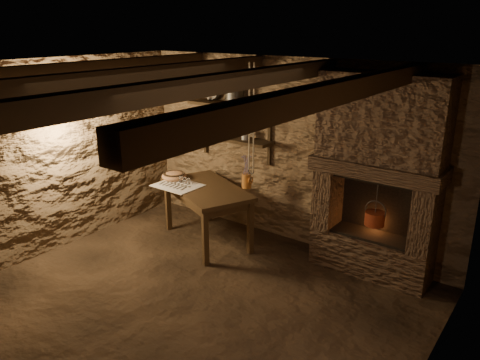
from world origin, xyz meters
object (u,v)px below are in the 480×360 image
Objects in this scene: wooden_bowl at (174,176)px; red_pot at (375,218)px; stoneware_jug at (247,174)px; iron_stockpot at (235,97)px; work_table at (207,212)px.

wooden_bowl is 2.71m from red_pot.
iron_stockpot is at bearing 136.85° from stoneware_jug.
work_table is at bearing -168.15° from red_pot.
red_pot is (2.05, -0.12, -1.16)m from iron_stockpot.
work_table is 2.16m from red_pot.
stoneware_jug is 1.03m from iron_stockpot.
red_pot reaches higher than work_table.
stoneware_jug reaches higher than work_table.
work_table is 4.47× the size of wooden_bowl.
work_table is at bearing -154.18° from stoneware_jug.
red_pot is at bearing 9.23° from wooden_bowl.
stoneware_jug is 1.27× the size of wooden_bowl.
wooden_bowl is at bearing -156.61° from work_table.
iron_stockpot is 2.36m from red_pot.
iron_stockpot is at bearing 176.65° from red_pot.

